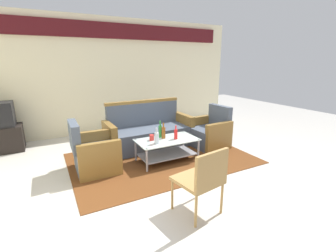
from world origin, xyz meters
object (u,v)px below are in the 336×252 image
object	(u,v)px
wicker_chair	(203,177)
bottle_clear	(157,138)
bottle_green	(160,131)
cup	(152,137)
coffee_table	(167,147)
bottle_red	(176,134)
armchair_right	(209,133)
tv_stand	(1,139)
couch	(149,133)
armchair_left	(94,154)
bottle_brown	(164,132)

from	to	relation	value
wicker_chair	bottle_clear	bearing A→B (deg)	76.50
bottle_green	cup	distance (m)	0.24
coffee_table	bottle_red	distance (m)	0.28
wicker_chair	coffee_table	bearing A→B (deg)	67.90
armchair_right	tv_stand	distance (m)	4.25
couch	armchair_right	bearing A→B (deg)	153.45
cup	wicker_chair	xyz separation A→B (m)	(-0.12, -1.69, 0.03)
armchair_left	armchair_right	world-z (taller)	same
cup	tv_stand	xyz separation A→B (m)	(-2.48, 1.88, -0.20)
armchair_right	bottle_red	size ratio (longest dim) A/B	3.36
bottle_red	bottle_green	size ratio (longest dim) A/B	0.81
cup	coffee_table	bearing A→B (deg)	-20.22
couch	armchair_right	world-z (taller)	couch
coffee_table	bottle_red	size ratio (longest dim) A/B	4.35
coffee_table	tv_stand	bearing A→B (deg)	144.21
bottle_brown	coffee_table	bearing A→B (deg)	-76.30
armchair_left	bottle_green	world-z (taller)	armchair_left
armchair_left	bottle_clear	distance (m)	1.07
bottle_clear	cup	bearing A→B (deg)	91.16
cup	armchair_right	bearing A→B (deg)	6.88
armchair_right	bottle_brown	distance (m)	1.22
couch	bottle_brown	size ratio (longest dim) A/B	6.23
bottle_clear	tv_stand	size ratio (longest dim) A/B	0.34
armchair_left	armchair_right	distance (m)	2.41
coffee_table	tv_stand	world-z (taller)	tv_stand
armchair_right	cup	size ratio (longest dim) A/B	8.50
armchair_right	bottle_clear	size ratio (longest dim) A/B	3.08
armchair_left	tv_stand	world-z (taller)	armchair_left
armchair_left	bottle_clear	size ratio (longest dim) A/B	3.08
armchair_left	cup	world-z (taller)	armchair_left
couch	bottle_green	bearing A→B (deg)	85.07
armchair_right	bottle_clear	xyz separation A→B (m)	(-1.42, -0.37, 0.23)
coffee_table	bottle_red	bearing A→B (deg)	-16.33
bottle_brown	wicker_chair	world-z (taller)	wicker_chair
tv_stand	wicker_chair	xyz separation A→B (m)	(2.36, -3.57, 0.23)
bottle_red	bottle_green	xyz separation A→B (m)	(-0.20, 0.22, 0.02)
bottle_green	bottle_brown	bearing A→B (deg)	-73.03
couch	wicker_chair	world-z (taller)	couch
armchair_left	wicker_chair	xyz separation A→B (m)	(0.87, -1.81, 0.21)
armchair_left	bottle_brown	world-z (taller)	armchair_left
couch	armchair_right	distance (m)	1.29
tv_stand	bottle_red	bearing A→B (deg)	-34.92
bottle_brown	armchair_left	bearing A→B (deg)	174.37
coffee_table	wicker_chair	world-z (taller)	wicker_chair
bottle_clear	armchair_left	bearing A→B (deg)	162.11
armchair_left	cup	xyz separation A→B (m)	(0.99, -0.12, 0.17)
armchair_right	cup	bearing A→B (deg)	93.01
armchair_left	bottle_brown	distance (m)	1.25
wicker_chair	bottle_brown	bearing A→B (deg)	69.35
coffee_table	bottle_green	xyz separation A→B (m)	(-0.05, 0.18, 0.26)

